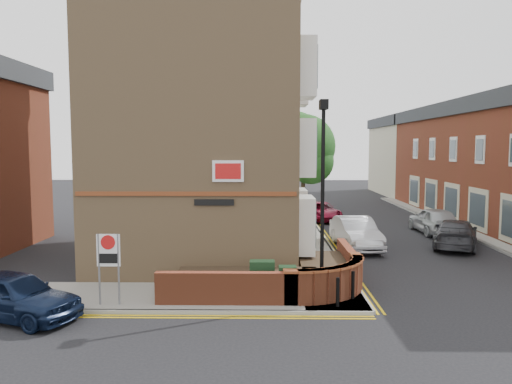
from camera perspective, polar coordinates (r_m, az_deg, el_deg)
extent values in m
plane|color=black|center=(15.26, 1.85, -13.81)|extent=(120.00, 120.00, 0.00)
cube|color=gray|center=(16.98, -10.39, -11.70)|extent=(13.00, 3.00, 0.12)
cube|color=gray|center=(30.90, 5.07, -3.95)|extent=(2.00, 32.00, 0.12)
cube|color=gray|center=(30.86, 26.40, -4.50)|extent=(4.00, 40.00, 0.12)
cube|color=gray|center=(15.58, -11.49, -13.28)|extent=(13.00, 0.15, 0.12)
cube|color=gray|center=(30.99, 6.92, -3.95)|extent=(0.15, 32.00, 0.12)
cube|color=gray|center=(30.05, 22.94, -4.61)|extent=(0.15, 40.00, 0.12)
cube|color=gold|center=(15.37, -11.69, -13.76)|extent=(13.00, 0.28, 0.01)
cube|color=gold|center=(31.03, 7.37, -4.04)|extent=(0.28, 32.00, 0.01)
cube|color=#9E7B54|center=(22.60, -6.14, 6.82)|extent=(8.00, 10.00, 11.00)
cube|color=brown|center=(17.69, -8.05, -0.21)|extent=(7.80, 0.06, 0.15)
cube|color=white|center=(17.45, -3.21, 2.40)|extent=(1.10, 0.05, 0.75)
cube|color=black|center=(17.58, -4.82, -1.19)|extent=(1.40, 0.04, 0.22)
cylinder|color=black|center=(15.85, 7.60, -1.55)|extent=(0.12, 0.12, 6.00)
cylinder|color=black|center=(16.36, 7.49, -10.64)|extent=(0.20, 0.20, 0.80)
cube|color=black|center=(15.79, 7.74, 9.87)|extent=(0.25, 0.50, 0.30)
cube|color=#163319|center=(16.29, 0.71, -9.93)|extent=(0.80, 0.45, 1.20)
cube|color=#163319|center=(16.03, 3.61, -10.37)|extent=(0.55, 0.40, 1.10)
cylinder|color=black|center=(15.63, 9.32, -11.22)|extent=(0.11, 0.11, 0.90)
cylinder|color=black|center=(16.49, 11.01, -10.38)|extent=(0.11, 0.11, 0.90)
cylinder|color=slate|center=(16.20, -17.48, -8.44)|extent=(0.06, 0.06, 2.20)
cylinder|color=slate|center=(16.02, -15.42, -8.53)|extent=(0.06, 0.06, 2.20)
cube|color=white|center=(15.98, -16.52, -6.39)|extent=(0.72, 0.04, 1.00)
cylinder|color=red|center=(15.90, -16.57, -5.53)|extent=(0.44, 0.02, 0.44)
cube|color=brown|center=(34.75, 26.03, 2.26)|extent=(5.00, 30.00, 7.00)
cube|color=#2D3035|center=(34.81, 26.29, 8.84)|extent=(5.40, 30.40, 1.00)
cube|color=beige|center=(54.48, 16.62, 3.45)|extent=(5.00, 12.00, 7.00)
cube|color=#2D3035|center=(54.52, 16.73, 7.65)|extent=(5.40, 12.40, 1.00)
cylinder|color=#382B1E|center=(28.63, 5.40, 0.02)|extent=(0.24, 0.24, 4.55)
sphere|color=#1D511B|center=(28.52, 5.44, 5.23)|extent=(3.64, 3.64, 3.64)
sphere|color=#1D511B|center=(28.26, 6.28, 3.51)|extent=(2.60, 2.60, 2.60)
sphere|color=#1D511B|center=(28.90, 4.77, 4.34)|extent=(2.86, 2.86, 2.86)
cylinder|color=#382B1E|center=(36.57, 4.42, 1.54)|extent=(0.24, 0.24, 5.04)
sphere|color=#1D511B|center=(36.50, 4.45, 6.06)|extent=(4.03, 4.03, 4.03)
sphere|color=#1D511B|center=(36.23, 5.10, 4.58)|extent=(2.88, 2.88, 2.88)
sphere|color=#1D511B|center=(36.88, 3.94, 5.27)|extent=(3.17, 3.17, 3.17)
cylinder|color=#382B1E|center=(44.55, 3.78, 2.02)|extent=(0.24, 0.24, 4.76)
sphere|color=#1D511B|center=(44.48, 3.80, 5.52)|extent=(3.81, 3.81, 3.81)
sphere|color=#1D511B|center=(44.21, 4.34, 4.38)|extent=(2.72, 2.72, 2.72)
sphere|color=#1D511B|center=(44.87, 3.39, 4.91)|extent=(2.99, 2.99, 2.99)
cylinder|color=black|center=(39.65, 4.72, 0.49)|extent=(0.10, 0.10, 3.20)
imported|color=black|center=(39.53, 4.74, 3.53)|extent=(0.20, 0.16, 1.00)
imported|color=black|center=(16.25, -25.93, -10.58)|extent=(4.42, 2.98, 1.40)
imported|color=#AEAFB6|center=(24.95, 11.33, -4.61)|extent=(2.03, 4.75, 1.52)
imported|color=maroon|center=(34.02, 7.38, -2.20)|extent=(2.81, 4.68, 1.22)
imported|color=#2F3135|center=(26.59, 21.85, -4.42)|extent=(3.64, 5.19, 1.39)
imported|color=#A7ACAF|center=(30.35, 19.69, -3.06)|extent=(1.96, 4.56, 1.54)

